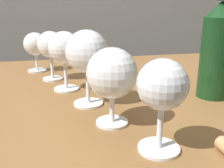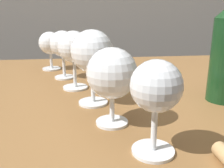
{
  "view_description": "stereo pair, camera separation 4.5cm",
  "coord_description": "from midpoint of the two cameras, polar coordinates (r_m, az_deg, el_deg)",
  "views": [
    {
      "loc": [
        -0.08,
        -0.62,
        0.97
      ],
      "look_at": [
        0.01,
        -0.2,
        0.83
      ],
      "focal_mm": 40.92,
      "sensor_mm": 36.0,
      "label": 1
    },
    {
      "loc": [
        -0.04,
        -0.63,
        0.97
      ],
      "look_at": [
        0.01,
        -0.2,
        0.83
      ],
      "focal_mm": 40.92,
      "sensor_mm": 36.0,
      "label": 2
    }
  ],
  "objects": [
    {
      "name": "dining_table",
      "position": [
        0.69,
        -6.39,
        -8.69
      ],
      "size": [
        1.41,
        0.86,
        0.76
      ],
      "color": "brown",
      "rests_on": "ground_plane"
    },
    {
      "name": "wine_glass_port",
      "position": [
        0.36,
        7.71,
        -0.96
      ],
      "size": [
        0.07,
        0.07,
        0.14
      ],
      "color": "white",
      "rests_on": "dining_table"
    },
    {
      "name": "wine_glass_chardonnay",
      "position": [
        0.76,
        -15.25,
        8.21
      ],
      "size": [
        0.08,
        0.08,
        0.14
      ],
      "color": "white",
      "rests_on": "dining_table"
    },
    {
      "name": "wine_glass_merlot",
      "position": [
        0.54,
        -8.02,
        6.75
      ],
      "size": [
        0.09,
        0.09,
        0.16
      ],
      "color": "white",
      "rests_on": "dining_table"
    },
    {
      "name": "wine_glass_pinot",
      "position": [
        0.45,
        -2.9,
        2.16
      ],
      "size": [
        0.09,
        0.09,
        0.14
      ],
      "color": "white",
      "rests_on": "dining_table"
    },
    {
      "name": "wine_glass_white",
      "position": [
        0.65,
        -12.56,
        7.61
      ],
      "size": [
        0.08,
        0.08,
        0.15
      ],
      "color": "white",
      "rests_on": "dining_table"
    },
    {
      "name": "wine_bottle",
      "position": [
        0.62,
        20.54,
        7.46
      ],
      "size": [
        0.07,
        0.07,
        0.29
      ],
      "color": "#143819",
      "rests_on": "dining_table"
    },
    {
      "name": "wine_glass_amber",
      "position": [
        0.88,
        -18.23,
        8.27
      ],
      "size": [
        0.07,
        0.07,
        0.13
      ],
      "color": "white",
      "rests_on": "dining_table"
    }
  ]
}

